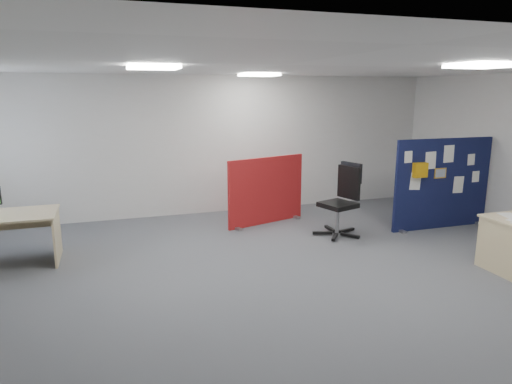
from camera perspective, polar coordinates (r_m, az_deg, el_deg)
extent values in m
plane|color=#515358|center=(6.15, 3.24, -10.39)|extent=(9.00, 9.00, 0.00)
cube|color=white|center=(5.68, 3.58, 15.60)|extent=(9.00, 7.00, 0.02)
cube|color=silver|center=(9.08, -4.65, 5.85)|extent=(9.00, 0.02, 2.70)
cube|color=white|center=(5.91, 26.42, 13.96)|extent=(0.60, 0.60, 0.04)
cube|color=white|center=(5.82, -12.74, 14.96)|extent=(0.60, 0.60, 0.04)
cube|color=white|center=(8.20, 0.37, 14.43)|extent=(0.60, 0.60, 0.04)
cube|color=black|center=(8.67, 22.29, 0.96)|extent=(1.94, 0.06, 1.60)
cube|color=gray|center=(8.36, 17.53, -4.59)|extent=(0.08, 0.30, 0.04)
cube|color=gray|center=(9.38, 25.74, -3.43)|extent=(0.08, 0.30, 0.04)
cube|color=white|center=(8.08, 18.51, 4.18)|extent=(0.15, 0.01, 0.20)
cube|color=white|center=(8.37, 20.99, 3.71)|extent=(0.21, 0.01, 0.30)
cube|color=white|center=(8.59, 22.97, 4.41)|extent=(0.21, 0.01, 0.30)
cube|color=white|center=(8.94, 25.31, 3.69)|extent=(0.15, 0.01, 0.20)
cube|color=white|center=(8.26, 19.31, 1.28)|extent=(0.21, 0.01, 0.30)
cube|color=white|center=(8.85, 23.97, 0.84)|extent=(0.21, 0.01, 0.30)
cube|color=white|center=(9.08, 25.76, 1.75)|extent=(0.15, 0.01, 0.20)
cube|color=gold|center=(8.54, 22.04, 2.20)|extent=(0.24, 0.01, 0.18)
cube|color=orange|center=(8.21, 19.83, 2.60)|extent=(0.25, 0.10, 0.25)
cube|color=#CBB982|center=(6.87, 27.99, -6.30)|extent=(0.03, 0.71, 0.70)
cube|color=#AA1C15|center=(8.34, 1.31, 0.17)|extent=(1.58, 0.54, 1.23)
cube|color=gray|center=(8.29, -3.10, -4.14)|extent=(0.08, 0.30, 0.04)
cube|color=gray|center=(8.72, 5.46, -3.36)|extent=(0.08, 0.30, 0.04)
cube|color=#CBB982|center=(7.18, -23.60, -5.11)|extent=(0.03, 0.78, 0.70)
cube|color=black|center=(8.05, 11.28, -4.72)|extent=(0.33, 0.16, 0.04)
cube|color=black|center=(8.08, 9.25, -4.56)|extent=(0.06, 0.33, 0.04)
cube|color=black|center=(7.84, 8.30, -5.07)|extent=(0.33, 0.15, 0.04)
cube|color=black|center=(7.65, 9.80, -5.57)|extent=(0.24, 0.30, 0.04)
cube|color=black|center=(7.78, 11.68, -5.34)|extent=(0.24, 0.30, 0.04)
cylinder|color=gray|center=(7.81, 10.13, -3.41)|extent=(0.07, 0.07, 0.47)
cube|color=black|center=(7.75, 10.20, -1.59)|extent=(0.64, 0.64, 0.08)
cube|color=black|center=(7.84, 11.53, 1.19)|extent=(0.20, 0.46, 0.56)
cube|color=black|center=(7.85, 11.81, 2.42)|extent=(0.19, 0.42, 0.33)
cube|color=white|center=(7.12, 29.14, -2.59)|extent=(0.27, 0.34, 0.00)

